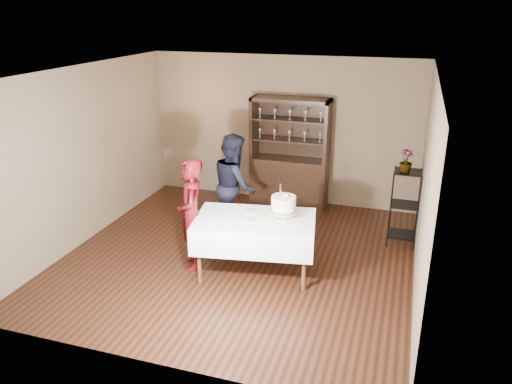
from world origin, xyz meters
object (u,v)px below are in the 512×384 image
china_hutch (289,171)px  cake_table (255,231)px  man (234,185)px  woman (191,215)px  plant_etagere (405,205)px  potted_plant (406,161)px  cake (284,205)px

china_hutch → cake_table: 2.60m
man → china_hutch: bearing=-47.8°
china_hutch → woman: 2.80m
plant_etagere → cake_table: (-1.92, -1.55, -0.03)m
potted_plant → cake: bearing=-137.4°
china_hutch → cake: size_ratio=3.93×
plant_etagere → man: (-2.61, -0.45, 0.18)m
china_hutch → plant_etagere: china_hutch is taller
china_hutch → cake: china_hutch is taller
china_hutch → cake: (0.53, -2.48, 0.35)m
woman → cake: size_ratio=3.13×
woman → man: 1.22m
woman → potted_plant: size_ratio=4.64×
man → potted_plant: (2.56, 0.40, 0.52)m
cake_table → woman: (-0.89, -0.10, 0.18)m
cake_table → cake: (0.37, 0.12, 0.39)m
cake_table → man: man is taller
cake → potted_plant: (1.50, 1.38, 0.35)m
man → cake: 1.45m
plant_etagere → woman: woman is taller
cake_table → woman: size_ratio=1.10×
china_hutch → potted_plant: (2.03, -1.10, 0.69)m
china_hutch → potted_plant: 2.41m
man → potted_plant: 2.64m
cake_table → woman: woman is taller
cake → man: bearing=137.1°
man → potted_plant: size_ratio=4.87×
cake_table → potted_plant: bearing=38.7°
woman → potted_plant: woman is taller
plant_etagere → man: size_ratio=0.72×
china_hutch → woman: china_hutch is taller
cake_table → woman: 0.92m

